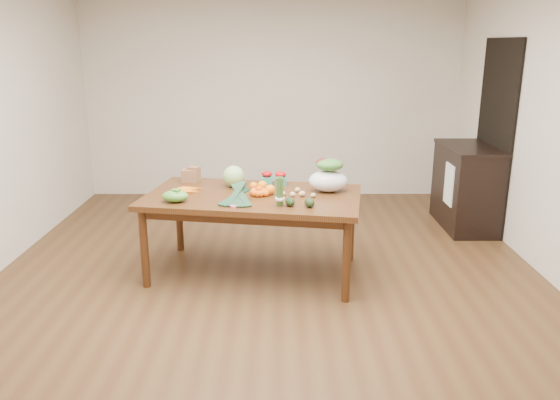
{
  "coord_description": "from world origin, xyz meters",
  "views": [
    {
      "loc": [
        0.1,
        -4.39,
        2.05
      ],
      "look_at": [
        0.1,
        0.0,
        0.78
      ],
      "focal_mm": 35.0,
      "sensor_mm": 36.0,
      "label": 1
    }
  ],
  "objects_px": {
    "mandarin_cluster": "(259,191)",
    "asparagus_bundle": "(280,192)",
    "cabinet": "(466,187)",
    "dining_table": "(254,234)",
    "cabbage": "(234,176)",
    "salad_bag": "(328,177)",
    "paper_bag": "(190,174)",
    "kale_bunch": "(236,195)"
  },
  "relations": [
    {
      "from": "cabinet",
      "to": "salad_bag",
      "type": "bearing_deg",
      "value": -143.97
    },
    {
      "from": "mandarin_cluster",
      "to": "salad_bag",
      "type": "distance_m",
      "value": 0.64
    },
    {
      "from": "cabbage",
      "to": "mandarin_cluster",
      "type": "relative_size",
      "value": 1.11
    },
    {
      "from": "kale_bunch",
      "to": "asparagus_bundle",
      "type": "height_order",
      "value": "asparagus_bundle"
    },
    {
      "from": "dining_table",
      "to": "cabinet",
      "type": "xyz_separation_m",
      "value": [
        2.36,
        1.33,
        0.1
      ]
    },
    {
      "from": "paper_bag",
      "to": "cabbage",
      "type": "distance_m",
      "value": 0.48
    },
    {
      "from": "paper_bag",
      "to": "kale_bunch",
      "type": "xyz_separation_m",
      "value": [
        0.5,
        -0.77,
        0.01
      ]
    },
    {
      "from": "paper_bag",
      "to": "mandarin_cluster",
      "type": "height_order",
      "value": "paper_bag"
    },
    {
      "from": "dining_table",
      "to": "asparagus_bundle",
      "type": "xyz_separation_m",
      "value": [
        0.24,
        -0.36,
        0.5
      ]
    },
    {
      "from": "mandarin_cluster",
      "to": "asparagus_bundle",
      "type": "bearing_deg",
      "value": -60.46
    },
    {
      "from": "salad_bag",
      "to": "asparagus_bundle",
      "type": "bearing_deg",
      "value": -133.32
    },
    {
      "from": "dining_table",
      "to": "cabbage",
      "type": "bearing_deg",
      "value": 134.53
    },
    {
      "from": "cabbage",
      "to": "asparagus_bundle",
      "type": "bearing_deg",
      "value": -55.7
    },
    {
      "from": "mandarin_cluster",
      "to": "cabinet",
      "type": "bearing_deg",
      "value": 30.75
    },
    {
      "from": "paper_bag",
      "to": "cabbage",
      "type": "relative_size",
      "value": 1.03
    },
    {
      "from": "dining_table",
      "to": "cabinet",
      "type": "bearing_deg",
      "value": 38.88
    },
    {
      "from": "cabinet",
      "to": "asparagus_bundle",
      "type": "height_order",
      "value": "asparagus_bundle"
    },
    {
      "from": "dining_table",
      "to": "kale_bunch",
      "type": "xyz_separation_m",
      "value": [
        -0.12,
        -0.31,
        0.45
      ]
    },
    {
      "from": "cabinet",
      "to": "salad_bag",
      "type": "distance_m",
      "value": 2.12
    },
    {
      "from": "paper_bag",
      "to": "cabbage",
      "type": "xyz_separation_m",
      "value": [
        0.44,
        -0.19,
        0.03
      ]
    },
    {
      "from": "dining_table",
      "to": "salad_bag",
      "type": "height_order",
      "value": "salad_bag"
    },
    {
      "from": "dining_table",
      "to": "mandarin_cluster",
      "type": "xyz_separation_m",
      "value": [
        0.06,
        -0.04,
        0.42
      ]
    },
    {
      "from": "cabbage",
      "to": "salad_bag",
      "type": "height_order",
      "value": "salad_bag"
    },
    {
      "from": "asparagus_bundle",
      "to": "mandarin_cluster",
      "type": "bearing_deg",
      "value": 128.98
    },
    {
      "from": "dining_table",
      "to": "kale_bunch",
      "type": "height_order",
      "value": "kale_bunch"
    },
    {
      "from": "cabinet",
      "to": "paper_bag",
      "type": "xyz_separation_m",
      "value": [
        -2.98,
        -0.87,
        0.35
      ]
    },
    {
      "from": "paper_bag",
      "to": "salad_bag",
      "type": "bearing_deg",
      "value": -15.22
    },
    {
      "from": "asparagus_bundle",
      "to": "cabinet",
      "type": "bearing_deg",
      "value": 47.96
    },
    {
      "from": "cabbage",
      "to": "asparagus_bundle",
      "type": "relative_size",
      "value": 0.8
    },
    {
      "from": "cabinet",
      "to": "asparagus_bundle",
      "type": "distance_m",
      "value": 2.74
    },
    {
      "from": "cabinet",
      "to": "mandarin_cluster",
      "type": "relative_size",
      "value": 5.67
    },
    {
      "from": "mandarin_cluster",
      "to": "kale_bunch",
      "type": "height_order",
      "value": "kale_bunch"
    },
    {
      "from": "mandarin_cluster",
      "to": "kale_bunch",
      "type": "relative_size",
      "value": 0.45
    },
    {
      "from": "cabbage",
      "to": "paper_bag",
      "type": "bearing_deg",
      "value": 156.59
    },
    {
      "from": "kale_bunch",
      "to": "cabbage",
      "type": "bearing_deg",
      "value": 106.15
    },
    {
      "from": "asparagus_bundle",
      "to": "salad_bag",
      "type": "relative_size",
      "value": 0.71
    },
    {
      "from": "dining_table",
      "to": "salad_bag",
      "type": "bearing_deg",
      "value": 18.44
    },
    {
      "from": "dining_table",
      "to": "mandarin_cluster",
      "type": "relative_size",
      "value": 10.46
    },
    {
      "from": "cabbage",
      "to": "asparagus_bundle",
      "type": "xyz_separation_m",
      "value": [
        0.43,
        -0.63,
        0.02
      ]
    },
    {
      "from": "paper_bag",
      "to": "asparagus_bundle",
      "type": "bearing_deg",
      "value": -43.4
    },
    {
      "from": "dining_table",
      "to": "asparagus_bundle",
      "type": "height_order",
      "value": "asparagus_bundle"
    },
    {
      "from": "salad_bag",
      "to": "dining_table",
      "type": "bearing_deg",
      "value": -171.0
    }
  ]
}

